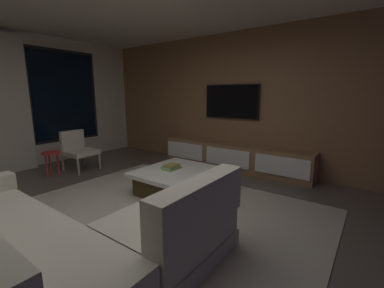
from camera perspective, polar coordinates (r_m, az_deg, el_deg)
name	(u,v)px	position (r m, az deg, el deg)	size (l,w,h in m)	color
floor	(127,227)	(3.13, -14.35, -17.67)	(9.20, 9.20, 0.00)	#564C44
media_wall	(245,102)	(5.24, 11.85, 9.34)	(0.12, 7.80, 2.70)	#8E6642
area_rug	(155,217)	(3.27, -8.28, -16.01)	(3.20, 3.80, 0.01)	#ADA391
sectional_couch	(55,245)	(2.48, -28.46, -19.31)	(1.98, 2.50, 0.82)	#B1A997
coffee_table	(180,181)	(3.90, -2.76, -8.42)	(1.16, 1.16, 0.36)	#3D3017
book_stack_on_coffee_table	(171,167)	(3.92, -4.69, -5.15)	(0.28, 0.20, 0.08)	#82AD4B
accent_chair_near_window	(78,148)	(5.53, -24.37, -0.90)	(0.58, 0.60, 0.78)	#B2ADA0
side_stool	(51,157)	(5.29, -29.15, -2.49)	(0.32, 0.32, 0.46)	red
media_console	(234,157)	(5.15, 9.52, -2.95)	(0.46, 3.10, 0.52)	#8E6642
mounted_tv	(231,101)	(5.25, 8.84, 9.45)	(0.05, 1.18, 0.68)	black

